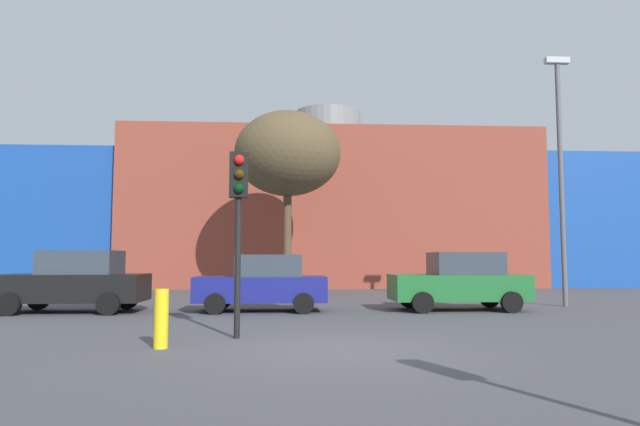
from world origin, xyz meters
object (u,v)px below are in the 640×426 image
object	(u,v)px
parked_car_1	(75,281)
parked_car_2	(263,283)
bare_tree_0	(288,154)
parked_car_3	(460,281)
street_lamp	(560,164)
traffic_light_island	(238,200)
bollard_yellow_0	(161,319)

from	to	relation	value
parked_car_1	parked_car_2	distance (m)	5.40
bare_tree_0	parked_car_3	bearing A→B (deg)	-52.92
parked_car_3	street_lamp	size ratio (longest dim) A/B	0.48
traffic_light_island	bollard_yellow_0	size ratio (longest dim) A/B	3.59
parked_car_3	bare_tree_0	xyz separation A→B (m)	(-5.17, 6.83, 5.08)
parked_car_1	traffic_light_island	world-z (taller)	traffic_light_island
bollard_yellow_0	street_lamp	world-z (taller)	street_lamp
bollard_yellow_0	parked_car_3	bearing A→B (deg)	42.35
traffic_light_island	street_lamp	size ratio (longest dim) A/B	0.44
street_lamp	traffic_light_island	bearing A→B (deg)	-146.13
traffic_light_island	bare_tree_0	world-z (taller)	bare_tree_0
traffic_light_island	parked_car_3	bearing A→B (deg)	123.88
bollard_yellow_0	street_lamp	distance (m)	14.19
parked_car_2	traffic_light_island	size ratio (longest dim) A/B	1.05
parked_car_3	bare_tree_0	size ratio (longest dim) A/B	0.51
bare_tree_0	traffic_light_island	bearing A→B (deg)	-94.39
bollard_yellow_0	traffic_light_island	bearing A→B (deg)	43.58
parked_car_1	traffic_light_island	size ratio (longest dim) A/B	1.13
parked_car_1	parked_car_3	xyz separation A→B (m)	(11.26, 0.00, -0.02)
bollard_yellow_0	street_lamp	bearing A→B (deg)	35.04
parked_car_1	parked_car_2	bearing A→B (deg)	-180.00
parked_car_3	bare_tree_0	bearing A→B (deg)	-52.92
bare_tree_0	street_lamp	size ratio (longest dim) A/B	0.94
parked_car_3	street_lamp	distance (m)	5.48
street_lamp	parked_car_3	bearing A→B (deg)	-163.46
traffic_light_island	bare_tree_0	size ratio (longest dim) A/B	0.47
parked_car_3	street_lamp	world-z (taller)	street_lamp
parked_car_2	parked_car_3	distance (m)	5.86
parked_car_1	parked_car_2	world-z (taller)	parked_car_1
parked_car_1	bare_tree_0	xyz separation A→B (m)	(6.09, 6.83, 5.06)
parked_car_3	traffic_light_island	distance (m)	8.44
parked_car_2	bare_tree_0	xyz separation A→B (m)	(0.69, 6.83, 5.12)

